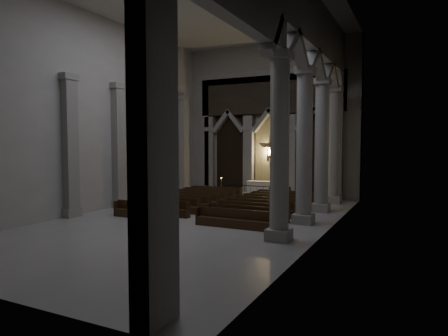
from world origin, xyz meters
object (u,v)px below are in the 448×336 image
at_px(altar_rail, 257,190).
at_px(worshipper, 270,195).
at_px(candle_stand_right, 301,196).
at_px(altar, 260,188).
at_px(candle_stand_left, 221,191).
at_px(pews, 223,206).

height_order(altar_rail, worshipper, worshipper).
bearing_deg(candle_stand_right, altar, 161.20).
distance_m(candle_stand_right, worshipper, 2.65).
relative_size(candle_stand_left, worshipper, 1.22).
bearing_deg(altar_rail, candle_stand_right, 7.48).
relative_size(altar, altar_rail, 0.39).
xyz_separation_m(altar, candle_stand_right, (3.68, -1.25, -0.33)).
relative_size(pews, worshipper, 8.17).
bearing_deg(altar_rail, worshipper, -45.86).
xyz_separation_m(altar_rail, pews, (0.00, -5.69, -0.37)).
xyz_separation_m(altar_rail, worshipper, (1.61, -1.66, -0.09)).
bearing_deg(candle_stand_right, pews, -117.86).
height_order(candle_stand_left, pews, candle_stand_left).
distance_m(altar, candle_stand_right, 3.90).
xyz_separation_m(altar, worshipper, (2.06, -3.34, -0.08)).
relative_size(altar_rail, pews, 0.54).
bearing_deg(worshipper, altar_rail, 147.90).
height_order(altar_rail, candle_stand_left, candle_stand_left).
height_order(candle_stand_right, worshipper, candle_stand_right).
bearing_deg(altar, altar_rail, -74.97).
height_order(altar, candle_stand_left, candle_stand_left).
xyz_separation_m(altar, candle_stand_left, (-2.84, -1.07, -0.28)).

